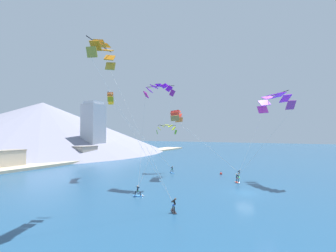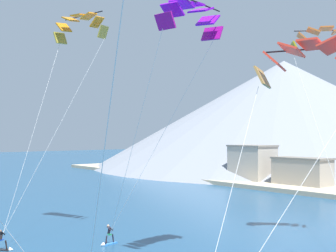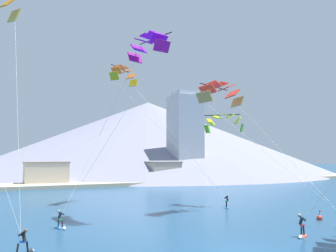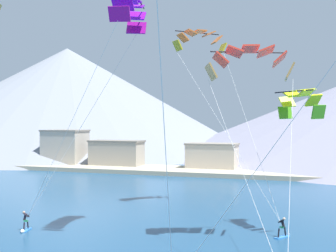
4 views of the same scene
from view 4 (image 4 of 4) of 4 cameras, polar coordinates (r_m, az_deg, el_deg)
The scene contains 11 objects.
kitesurfer_near_lead at distance 40.12m, azimuth -17.08°, elevation -11.53°, with size 0.81×1.79×1.66m.
kitesurfer_far_left at distance 37.68m, azimuth 13.96°, elevation -12.34°, with size 1.26×1.69×1.64m.
parafoil_kite_near_lead at distance 37.29m, azimuth -4.76°, elevation 13.80°, with size 9.84×5.98×17.11m.
parafoil_kite_far_left at distance 49.22m, azimuth 3.98°, elevation 10.45°, with size 11.70×12.89×16.98m.
parafoil_kite_far_right at distance 34.82m, azimuth 9.98°, elevation 7.94°, with size 7.03×14.73×13.09m.
parafoil_kite_distant_high_outer at distance 38.54m, azimuth 15.73°, elevation 3.05°, with size 4.10×4.69×2.40m.
shoreline_strip at distance 76.38m, azimuth 8.40°, elevation -5.66°, with size 180.00×10.00×0.70m, color #BCAD8E.
shore_building_harbour_front at distance 79.89m, azimuth 5.39°, elevation -3.84°, with size 8.71×4.57×4.91m.
shore_building_promenade_mid at distance 84.88m, azimuth -6.30°, elevation -3.48°, with size 9.72×4.34×5.17m.
shore_building_quay_east at distance 89.87m, azimuth -12.44°, elevation -2.67°, with size 7.66×5.74×6.99m.
mountain_peak_central_summit at distance 137.01m, azimuth -12.17°, elevation 3.19°, with size 104.47×104.47×29.19m.
Camera 4 is at (13.74, -18.37, 9.05)m, focal length 50.00 mm.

